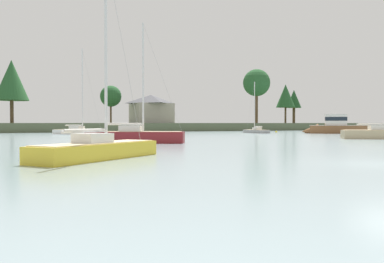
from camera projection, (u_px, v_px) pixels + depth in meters
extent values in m
plane|color=gray|center=(383.00, 164.00, 16.08)|extent=(440.80, 440.80, 0.00)
cube|color=#4C563D|center=(83.00, 127.00, 92.33)|extent=(198.36, 43.58, 1.68)
cube|color=brown|center=(340.00, 132.00, 63.70)|extent=(8.88, 8.09, 2.05)
cone|color=brown|center=(310.00, 131.00, 65.01)|extent=(3.61, 3.60, 2.53)
cube|color=silver|center=(340.00, 125.00, 63.67)|extent=(9.09, 8.30, 0.05)
cube|color=silver|center=(336.00, 120.00, 63.84)|extent=(3.94, 3.82, 1.71)
cube|color=#19232D|center=(336.00, 119.00, 63.84)|extent=(4.02, 3.89, 0.62)
cube|color=beige|center=(336.00, 114.00, 63.82)|extent=(4.47, 4.35, 0.06)
cylinder|color=silver|center=(336.00, 109.00, 63.80)|extent=(0.03, 0.03, 1.67)
cube|color=maroon|center=(136.00, 141.00, 33.27)|extent=(8.17, 5.53, 1.59)
cube|color=#CCB78E|center=(136.00, 132.00, 33.25)|extent=(7.63, 5.09, 0.04)
cube|color=silver|center=(131.00, 128.00, 33.27)|extent=(2.19, 1.98, 0.49)
cylinder|color=silver|center=(143.00, 77.00, 33.12)|extent=(0.16, 0.16, 9.05)
cylinder|color=silver|center=(124.00, 124.00, 33.30)|extent=(2.96, 1.60, 0.13)
cylinder|color=silver|center=(124.00, 124.00, 33.30)|extent=(2.67, 1.46, 0.14)
cylinder|color=#999999|center=(162.00, 77.00, 33.02)|extent=(2.92, 1.51, 9.01)
cube|color=tan|center=(382.00, 138.00, 41.66)|extent=(7.91, 6.42, 1.56)
cube|color=#CCB78E|center=(382.00, 130.00, 41.64)|extent=(7.35, 5.91, 0.04)
cube|color=silver|center=(378.00, 128.00, 41.71)|extent=(2.29, 2.23, 0.48)
cylinder|color=silver|center=(373.00, 124.00, 41.80)|extent=(2.71, 1.89, 0.13)
cylinder|color=silver|center=(373.00, 124.00, 41.80)|extent=(2.45, 1.72, 0.14)
cube|color=white|center=(79.00, 134.00, 58.66)|extent=(7.18, 7.74, 1.16)
cube|color=#CCB78E|center=(79.00, 130.00, 58.64)|extent=(6.65, 7.18, 0.04)
cube|color=silver|center=(77.00, 128.00, 58.81)|extent=(2.28, 2.32, 0.50)
cylinder|color=silver|center=(82.00, 89.00, 58.23)|extent=(0.17, 0.17, 11.85)
cylinder|color=silver|center=(74.00, 125.00, 59.06)|extent=(2.31, 2.60, 0.13)
cylinder|color=silver|center=(74.00, 125.00, 59.05)|extent=(2.09, 2.35, 0.14)
cylinder|color=#999999|center=(91.00, 89.00, 57.52)|extent=(2.23, 2.53, 11.80)
cube|color=#669ECC|center=(153.00, 132.00, 68.92)|extent=(1.83, 2.71, 0.35)
cube|color=brown|center=(153.00, 131.00, 68.91)|extent=(1.95, 2.84, 0.05)
cube|color=tan|center=(153.00, 131.00, 68.92)|extent=(0.94, 0.38, 0.03)
cube|color=gold|center=(98.00, 157.00, 18.37)|extent=(6.69, 5.98, 1.24)
cube|color=#CCB78E|center=(98.00, 143.00, 18.36)|extent=(6.22, 5.54, 0.04)
cube|color=silver|center=(93.00, 138.00, 18.04)|extent=(1.97, 1.92, 0.43)
cylinder|color=silver|center=(106.00, 47.00, 18.77)|extent=(0.14, 0.14, 9.05)
cylinder|color=silver|center=(85.00, 131.00, 17.58)|extent=(2.28, 1.91, 0.11)
cylinder|color=silver|center=(85.00, 130.00, 17.58)|extent=(2.07, 1.75, 0.14)
cylinder|color=#999999|center=(124.00, 52.00, 20.05)|extent=(2.23, 1.85, 9.00)
cube|color=gray|center=(256.00, 132.00, 66.86)|extent=(1.83, 6.30, 0.88)
cube|color=#CCB78E|center=(256.00, 130.00, 66.85)|extent=(1.63, 5.92, 0.04)
cube|color=silver|center=(257.00, 129.00, 66.55)|extent=(1.08, 1.41, 0.37)
cylinder|color=silver|center=(255.00, 106.00, 67.23)|extent=(0.12, 0.12, 8.13)
cylinder|color=silver|center=(258.00, 127.00, 66.14)|extent=(0.19, 2.50, 0.10)
cylinder|color=silver|center=(258.00, 127.00, 66.14)|extent=(0.22, 2.25, 0.14)
cylinder|color=#999999|center=(251.00, 106.00, 68.39)|extent=(0.11, 2.51, 8.08)
sphere|color=yellow|center=(276.00, 132.00, 71.77)|extent=(0.40, 0.40, 0.40)
torus|color=#333338|center=(276.00, 131.00, 71.77)|extent=(0.12, 0.12, 0.02)
cylinder|color=brown|center=(285.00, 110.00, 103.94)|extent=(0.49, 0.49, 6.74)
cone|color=#235128|center=(286.00, 96.00, 103.86)|extent=(4.93, 4.93, 6.03)
cylinder|color=brown|center=(12.00, 104.00, 75.78)|extent=(0.66, 0.66, 7.21)
cone|color=#235128|center=(12.00, 80.00, 75.69)|extent=(6.32, 6.32, 7.72)
cylinder|color=brown|center=(294.00, 111.00, 108.02)|extent=(0.72, 0.72, 6.73)
cone|color=#1E4723|center=(294.00, 99.00, 107.95)|extent=(4.00, 4.00, 4.89)
cylinder|color=brown|center=(257.00, 106.00, 94.65)|extent=(0.67, 0.67, 8.17)
sphere|color=#235128|center=(257.00, 83.00, 94.53)|extent=(6.46, 6.46, 6.46)
cylinder|color=brown|center=(111.00, 112.00, 93.36)|extent=(0.43, 0.43, 5.20)
sphere|color=#235128|center=(111.00, 96.00, 93.28)|extent=(4.99, 4.99, 4.99)
cube|color=#9E998E|center=(151.00, 113.00, 96.84)|extent=(8.71, 9.55, 4.73)
pyramid|color=#47474C|center=(151.00, 99.00, 96.77)|extent=(9.40, 10.32, 2.15)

